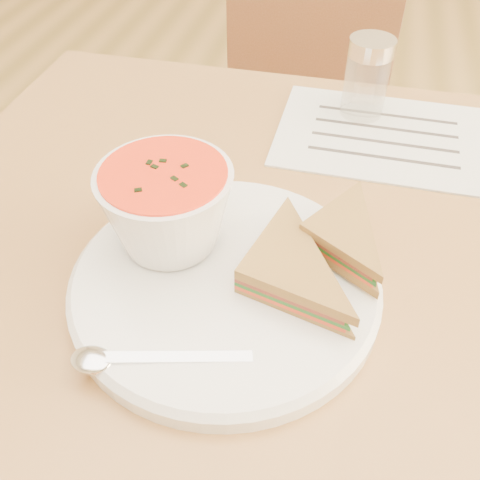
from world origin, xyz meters
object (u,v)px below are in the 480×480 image
(chair_far, at_px, (281,192))
(plate, at_px, (225,284))
(dining_table, at_px, (313,409))
(condiment_shaker, at_px, (366,79))
(soup_bowl, at_px, (168,211))

(chair_far, relative_size, plate, 2.67)
(dining_table, height_order, plate, plate)
(chair_far, distance_m, condiment_shaker, 0.49)
(chair_far, height_order, soup_bowl, soup_bowl)
(dining_table, bearing_deg, plate, -136.56)
(dining_table, relative_size, soup_bowl, 7.77)
(soup_bowl, height_order, condiment_shaker, condiment_shaker)
(condiment_shaker, bearing_deg, chair_far, 119.69)
(plate, relative_size, condiment_shaker, 2.73)
(plate, xyz_separation_m, soup_bowl, (-0.06, 0.03, 0.05))
(soup_bowl, relative_size, condiment_shaker, 1.18)
(plate, bearing_deg, chair_far, 93.03)
(plate, relative_size, soup_bowl, 2.31)
(dining_table, xyz_separation_m, soup_bowl, (-0.17, -0.07, 0.44))
(dining_table, height_order, condiment_shaker, condiment_shaker)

